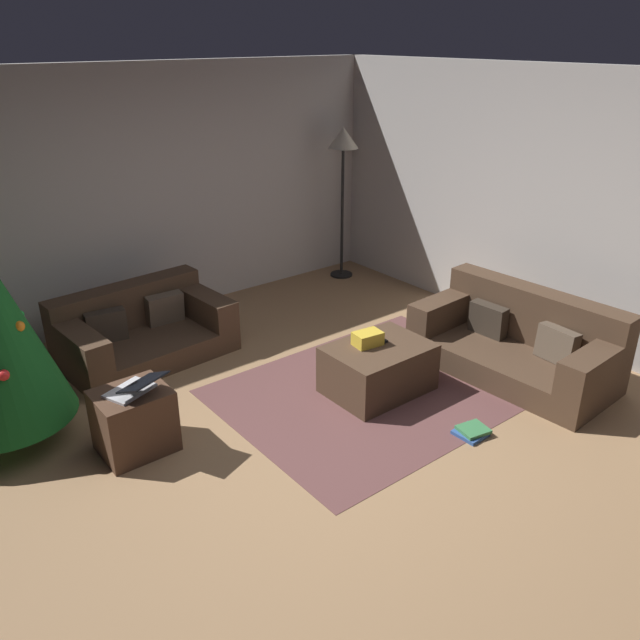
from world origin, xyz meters
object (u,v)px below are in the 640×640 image
object	(u,v)px
gift_box	(368,339)
side_table	(134,421)
couch_left	(141,330)
laptop	(135,388)
couch_right	(518,343)
tv_remote	(380,339)
book_stack	(472,432)
corner_lamp	(343,150)
ottoman	(378,368)

from	to	relation	value
gift_box	side_table	distance (m)	1.99
couch_left	laptop	xyz separation A→B (m)	(-0.67, -1.49, 0.29)
couch_right	gift_box	distance (m)	1.45
tv_remote	book_stack	bearing A→B (deg)	-86.64
corner_lamp	tv_remote	bearing A→B (deg)	-123.48
ottoman	gift_box	bearing A→B (deg)	124.94
side_table	book_stack	bearing A→B (deg)	-34.36
tv_remote	side_table	world-z (taller)	side_table
couch_left	laptop	bearing A→B (deg)	61.78
tv_remote	laptop	size ratio (longest dim) A/B	0.35
side_table	laptop	bearing A→B (deg)	-69.12
tv_remote	side_table	bearing A→B (deg)	171.48
gift_box	laptop	distance (m)	1.95
corner_lamp	laptop	bearing A→B (deg)	-151.32
couch_right	side_table	bearing A→B (deg)	69.55
ottoman	couch_right	bearing A→B (deg)	-22.98
couch_right	ottoman	bearing A→B (deg)	63.90
side_table	tv_remote	bearing A→B (deg)	-10.83
ottoman	tv_remote	xyz separation A→B (m)	(0.09, 0.09, 0.22)
corner_lamp	gift_box	bearing A→B (deg)	-125.84
ottoman	book_stack	world-z (taller)	ottoman
ottoman	laptop	distance (m)	2.05
tv_remote	corner_lamp	world-z (taller)	corner_lamp
couch_left	couch_right	distance (m)	3.53
ottoman	side_table	distance (m)	2.05
corner_lamp	couch_right	bearing A→B (deg)	-97.23
couch_left	corner_lamp	bearing A→B (deg)	-174.66
book_stack	corner_lamp	size ratio (longest dim) A/B	0.14
gift_box	corner_lamp	distance (m)	3.05
side_table	couch_left	bearing A→B (deg)	64.27
couch_left	tv_remote	size ratio (longest dim) A/B	9.90
gift_box	side_table	world-z (taller)	gift_box
couch_right	laptop	bearing A→B (deg)	70.30
couch_right	side_table	xyz separation A→B (m)	(-3.24, 1.01, -0.03)
ottoman	book_stack	size ratio (longest dim) A/B	3.35
ottoman	corner_lamp	size ratio (longest dim) A/B	0.47
book_stack	side_table	bearing A→B (deg)	145.64
laptop	tv_remote	bearing A→B (deg)	-9.52
book_stack	gift_box	bearing A→B (deg)	98.92
couch_right	tv_remote	size ratio (longest dim) A/B	11.31
corner_lamp	couch_left	bearing A→B (deg)	-170.73
couch_left	book_stack	distance (m)	3.21
side_table	corner_lamp	xyz separation A→B (m)	(3.61, 1.91, 1.33)
gift_box	side_table	bearing A→B (deg)	168.29
book_stack	couch_right	bearing A→B (deg)	20.53
couch_right	gift_box	size ratio (longest dim) A/B	7.64
gift_box	couch_left	bearing A→B (deg)	124.18
ottoman	laptop	size ratio (longest dim) A/B	1.87
gift_box	laptop	bearing A→B (deg)	169.68
couch_right	couch_left	bearing A→B (deg)	43.05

